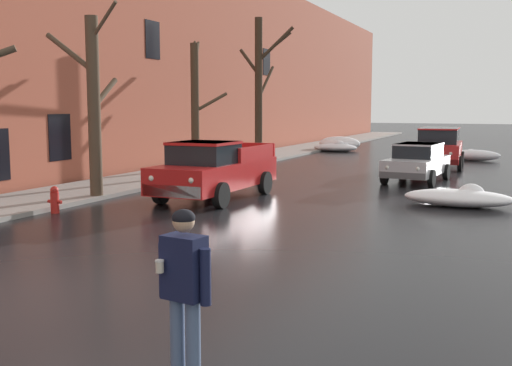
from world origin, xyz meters
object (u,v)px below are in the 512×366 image
(pedestrian_with_coffee, at_px, (184,281))
(pickup_truck_red_approaching_near_lane, at_px, (214,170))
(bare_tree_second_along_sidewalk, at_px, (93,104))
(suv_red_parked_kerbside_mid, at_px, (439,146))
(bare_tree_mid_block, at_px, (196,106))
(sedan_silver_parked_kerbside_close, at_px, (417,162))
(bare_tree_far_down_block, at_px, (260,86))
(fire_hydrant, at_px, (55,200))

(pedestrian_with_coffee, bearing_deg, pickup_truck_red_approaching_near_lane, 115.69)
(bare_tree_second_along_sidewalk, xyz_separation_m, suv_red_parked_kerbside_mid, (8.26, 13.99, -1.86))
(bare_tree_mid_block, bearing_deg, bare_tree_second_along_sidewalk, -90.17)
(bare_tree_mid_block, bearing_deg, pickup_truck_red_approaching_near_lane, -56.21)
(pickup_truck_red_approaching_near_lane, bearing_deg, sedan_silver_parked_kerbside_close, 54.35)
(bare_tree_second_along_sidewalk, xyz_separation_m, pedestrian_with_coffee, (8.63, -9.79, -1.81))
(bare_tree_mid_block, xyz_separation_m, pedestrian_with_coffee, (8.61, -16.01, -1.75))
(bare_tree_far_down_block, height_order, fire_hydrant, bare_tree_far_down_block)
(bare_tree_second_along_sidewalk, relative_size, fire_hydrant, 8.04)
(suv_red_parked_kerbside_mid, bearing_deg, pedestrian_with_coffee, -89.11)
(pickup_truck_red_approaching_near_lane, distance_m, suv_red_parked_kerbside_mid, 13.56)
(bare_tree_second_along_sidewalk, distance_m, fire_hydrant, 3.53)
(pickup_truck_red_approaching_near_lane, bearing_deg, bare_tree_second_along_sidewalk, -157.00)
(pedestrian_with_coffee, bearing_deg, sedan_silver_parked_kerbside_close, 91.47)
(bare_tree_mid_block, distance_m, sedan_silver_parked_kerbside_close, 8.64)
(pedestrian_with_coffee, bearing_deg, fire_hydrant, 137.67)
(suv_red_parked_kerbside_mid, relative_size, fire_hydrant, 6.42)
(pickup_truck_red_approaching_near_lane, bearing_deg, suv_red_parked_kerbside_mid, 68.35)
(pedestrian_with_coffee, bearing_deg, bare_tree_far_down_block, 111.01)
(bare_tree_second_along_sidewalk, relative_size, bare_tree_mid_block, 1.05)
(sedan_silver_parked_kerbside_close, bearing_deg, pedestrian_with_coffee, -88.53)
(bare_tree_far_down_block, bearing_deg, bare_tree_second_along_sidewalk, -90.31)
(sedan_silver_parked_kerbside_close, bearing_deg, bare_tree_second_along_sidewalk, -134.78)
(bare_tree_second_along_sidewalk, height_order, sedan_silver_parked_kerbside_close, bare_tree_second_along_sidewalk)
(sedan_silver_parked_kerbside_close, bearing_deg, bare_tree_far_down_block, 152.20)
(bare_tree_far_down_block, height_order, pickup_truck_red_approaching_near_lane, bare_tree_far_down_block)
(bare_tree_second_along_sidewalk, xyz_separation_m, fire_hydrant, (0.56, -2.44, -2.49))
(sedan_silver_parked_kerbside_close, bearing_deg, suv_red_parked_kerbside_mid, 89.07)
(bare_tree_second_along_sidewalk, relative_size, sedan_silver_parked_kerbside_close, 1.40)
(bare_tree_second_along_sidewalk, bearing_deg, bare_tree_far_down_block, 89.69)
(suv_red_parked_kerbside_mid, distance_m, pedestrian_with_coffee, 23.78)
(suv_red_parked_kerbside_mid, xyz_separation_m, fire_hydrant, (-7.70, -16.43, -0.63))
(bare_tree_mid_block, xyz_separation_m, pickup_truck_red_approaching_near_lane, (3.24, -4.84, -1.91))
(bare_tree_mid_block, relative_size, pickup_truck_red_approaching_near_lane, 1.05)
(suv_red_parked_kerbside_mid, bearing_deg, sedan_silver_parked_kerbside_close, -90.93)
(suv_red_parked_kerbside_mid, height_order, pedestrian_with_coffee, suv_red_parked_kerbside_mid)
(suv_red_parked_kerbside_mid, relative_size, pedestrian_with_coffee, 2.59)
(suv_red_parked_kerbside_mid, bearing_deg, bare_tree_mid_block, -136.69)
(pickup_truck_red_approaching_near_lane, bearing_deg, pedestrian_with_coffee, -64.31)
(sedan_silver_parked_kerbside_close, xyz_separation_m, pedestrian_with_coffee, (0.46, -18.02, 0.29))
(pickup_truck_red_approaching_near_lane, height_order, pedestrian_with_coffee, same)
(bare_tree_mid_block, height_order, sedan_silver_parked_kerbside_close, bare_tree_mid_block)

